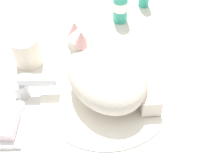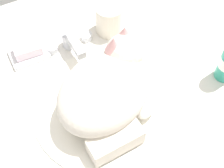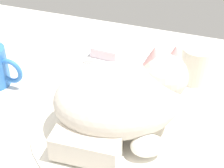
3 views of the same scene
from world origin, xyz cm
name	(u,v)px [view 1 (image 1 of 3)]	position (x,y,z in cm)	size (l,w,h in cm)	color
ground_plane	(105,97)	(0.00, 0.00, -1.50)	(110.00, 82.50, 3.00)	silver
sink_basin	(105,92)	(0.00, 0.00, 0.48)	(31.75, 31.75, 0.97)	white
faucet	(24,87)	(0.00, 18.83, 2.71)	(11.83, 10.46, 6.17)	silver
cat	(103,70)	(0.96, 0.22, 6.95)	(27.40, 24.87, 14.17)	beige
rinse_cup	(25,51)	(11.00, 20.27, 3.97)	(6.85, 6.85, 7.93)	silver
soap_dish	(7,130)	(-10.13, 21.35, 0.60)	(9.00, 6.40, 1.20)	white
soap_bar	(5,125)	(-10.13, 21.35, 2.43)	(6.44, 4.11, 2.46)	silver
toothpaste_bottle	(119,3)	(28.42, -4.48, 6.30)	(4.38, 4.38, 13.52)	teal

